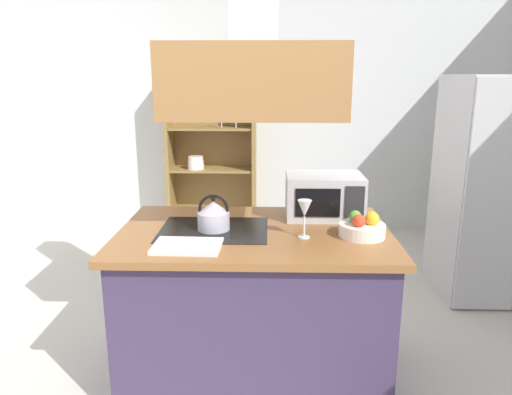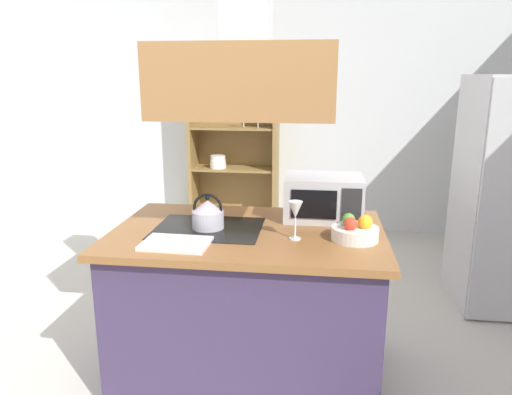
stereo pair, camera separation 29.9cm
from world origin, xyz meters
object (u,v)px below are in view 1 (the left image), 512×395
object	(u,v)px
dish_cabinet	(212,161)
refrigerator	(503,189)
fruit_bowl	(362,228)
kettle	(214,215)
cutting_board	(187,246)
wine_glass_on_counter	(305,210)
microwave	(324,196)

from	to	relation	value
dish_cabinet	refrigerator	bearing A→B (deg)	-31.74
refrigerator	fruit_bowl	bearing A→B (deg)	-136.64
refrigerator	kettle	size ratio (longest dim) A/B	8.69
kettle	cutting_board	size ratio (longest dim) A/B	0.59
refrigerator	wine_glass_on_counter	distance (m)	2.11
kettle	cutting_board	world-z (taller)	kettle
kettle	microwave	xyz separation A→B (m)	(0.64, 0.29, 0.04)
dish_cabinet	kettle	distance (m)	2.74
cutting_board	microwave	bearing A→B (deg)	37.97
kettle	wine_glass_on_counter	distance (m)	0.51
cutting_board	microwave	world-z (taller)	microwave
microwave	fruit_bowl	xyz separation A→B (m)	(0.17, -0.38, -0.08)
fruit_bowl	refrigerator	bearing A→B (deg)	43.36
microwave	wine_glass_on_counter	distance (m)	0.43
cutting_board	wine_glass_on_counter	world-z (taller)	wine_glass_on_counter
dish_cabinet	fruit_bowl	bearing A→B (deg)	-67.93
kettle	fruit_bowl	world-z (taller)	kettle
dish_cabinet	fruit_bowl	size ratio (longest dim) A/B	7.35
dish_cabinet	wine_glass_on_counter	bearing A→B (deg)	-73.77
fruit_bowl	wine_glass_on_counter	bearing A→B (deg)	-175.14
wine_glass_on_counter	fruit_bowl	size ratio (longest dim) A/B	0.83
refrigerator	fruit_bowl	world-z (taller)	refrigerator
refrigerator	cutting_board	size ratio (longest dim) A/B	5.14
cutting_board	microwave	xyz separation A→B (m)	(0.75, 0.58, 0.12)
refrigerator	wine_glass_on_counter	world-z (taller)	refrigerator
fruit_bowl	dish_cabinet	bearing A→B (deg)	112.07
cutting_board	microwave	distance (m)	0.95
microwave	fruit_bowl	bearing A→B (deg)	-66.45
kettle	refrigerator	bearing A→B (deg)	28.71
fruit_bowl	cutting_board	bearing A→B (deg)	-167.50
kettle	fruit_bowl	size ratio (longest dim) A/B	0.81
microwave	dish_cabinet	bearing A→B (deg)	111.84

